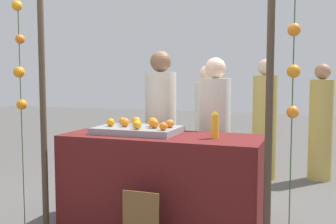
% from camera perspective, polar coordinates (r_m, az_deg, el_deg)
% --- Properties ---
extents(stall_counter, '(1.83, 0.74, 0.87)m').
position_cam_1_polar(stall_counter, '(3.85, -0.78, -9.63)').
color(stall_counter, '#5B1919').
rests_on(stall_counter, ground_plane).
extents(orange_tray, '(0.78, 0.52, 0.06)m').
position_cam_1_polar(orange_tray, '(3.89, -4.21, -2.51)').
color(orange_tray, gray).
rests_on(orange_tray, stall_counter).
extents(orange_0, '(0.07, 0.07, 0.07)m').
position_cam_1_polar(orange_0, '(4.07, -6.35, -1.26)').
color(orange_0, orange).
rests_on(orange_0, orange_tray).
extents(orange_1, '(0.08, 0.08, 0.08)m').
position_cam_1_polar(orange_1, '(3.91, -6.00, -1.44)').
color(orange_1, orange).
rests_on(orange_1, orange_tray).
extents(orange_2, '(0.08, 0.08, 0.08)m').
position_cam_1_polar(orange_2, '(3.72, -4.33, -1.81)').
color(orange_2, orange).
rests_on(orange_2, orange_tray).
extents(orange_3, '(0.09, 0.09, 0.09)m').
position_cam_1_polar(orange_3, '(3.78, -1.92, -1.63)').
color(orange_3, orange).
rests_on(orange_3, orange_tray).
extents(orange_4, '(0.08, 0.08, 0.08)m').
position_cam_1_polar(orange_4, '(3.96, -7.99, -1.44)').
color(orange_4, orange).
rests_on(orange_4, orange_tray).
extents(orange_5, '(0.08, 0.08, 0.08)m').
position_cam_1_polar(orange_5, '(3.99, -4.43, -1.29)').
color(orange_5, orange).
rests_on(orange_5, orange_tray).
extents(orange_6, '(0.07, 0.07, 0.07)m').
position_cam_1_polar(orange_6, '(3.63, -0.68, -2.00)').
color(orange_6, orange).
rests_on(orange_6, orange_tray).
extents(orange_7, '(0.08, 0.08, 0.08)m').
position_cam_1_polar(orange_7, '(3.81, 0.26, -1.62)').
color(orange_7, orange).
rests_on(orange_7, orange_tray).
extents(orange_8, '(0.09, 0.09, 0.09)m').
position_cam_1_polar(orange_8, '(3.89, -2.15, -1.41)').
color(orange_8, orange).
rests_on(orange_8, orange_tray).
extents(orange_9, '(0.08, 0.08, 0.08)m').
position_cam_1_polar(orange_9, '(3.83, -4.31, -1.62)').
color(orange_9, orange).
rests_on(orange_9, orange_tray).
extents(juice_bottle, '(0.07, 0.07, 0.23)m').
position_cam_1_polar(juice_bottle, '(3.58, 6.55, -1.95)').
color(juice_bottle, gold).
rests_on(juice_bottle, stall_counter).
extents(chalkboard_sign, '(0.31, 0.03, 0.51)m').
position_cam_1_polar(chalkboard_sign, '(3.38, -3.76, -15.15)').
color(chalkboard_sign, brown).
rests_on(chalkboard_sign, ground_plane).
extents(vendor_left, '(0.34, 0.34, 1.68)m').
position_cam_1_polar(vendor_left, '(4.47, -1.01, -3.03)').
color(vendor_left, beige).
rests_on(vendor_left, ground_plane).
extents(vendor_right, '(0.32, 0.32, 1.60)m').
position_cam_1_polar(vendor_right, '(4.32, 6.51, -3.84)').
color(vendor_right, beige).
rests_on(vendor_right, ground_plane).
extents(crowd_person_0, '(0.33, 0.33, 1.63)m').
position_cam_1_polar(crowd_person_0, '(5.74, 13.29, -1.56)').
color(crowd_person_0, tan).
rests_on(crowd_person_0, ground_plane).
extents(crowd_person_1, '(0.31, 0.31, 1.57)m').
position_cam_1_polar(crowd_person_1, '(5.90, 20.50, -1.85)').
color(crowd_person_1, tan).
rests_on(crowd_person_1, ground_plane).
extents(crowd_person_2, '(0.31, 0.31, 1.54)m').
position_cam_1_polar(crowd_person_2, '(5.12, 5.47, -2.75)').
color(crowd_person_2, beige).
rests_on(crowd_person_2, ground_plane).
extents(canopy_post_left, '(0.06, 0.06, 2.24)m').
position_cam_1_polar(canopy_post_left, '(3.86, -16.99, 0.53)').
color(canopy_post_left, '#473828').
rests_on(canopy_post_left, ground_plane).
extents(canopy_post_right, '(0.06, 0.06, 2.24)m').
position_cam_1_polar(canopy_post_right, '(3.10, 13.88, -0.46)').
color(canopy_post_right, '#473828').
rests_on(canopy_post_right, ground_plane).
extents(garland_strand_left, '(0.11, 0.11, 2.13)m').
position_cam_1_polar(garland_strand_left, '(3.93, -19.96, 6.70)').
color(garland_strand_left, '#2D4C23').
rests_on(garland_strand_left, ground_plane).
extents(garland_strand_right, '(0.10, 0.10, 2.13)m').
position_cam_1_polar(garland_strand_right, '(3.08, 17.14, 8.06)').
color(garland_strand_right, '#2D4C23').
rests_on(garland_strand_right, ground_plane).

